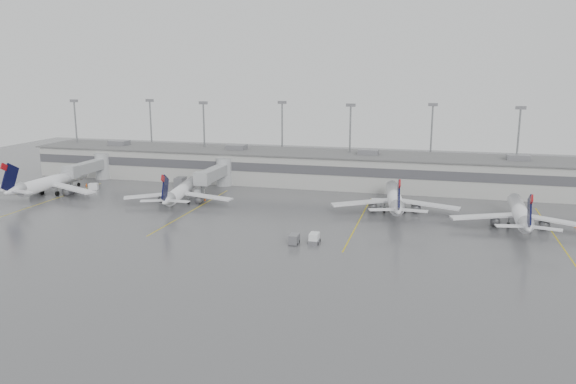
% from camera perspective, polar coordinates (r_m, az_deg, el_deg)
% --- Properties ---
extents(ground, '(260.00, 260.00, 0.00)m').
position_cam_1_polar(ground, '(92.04, -5.75, -6.01)').
color(ground, '#4D4D50').
rests_on(ground, ground).
extents(terminal, '(152.00, 17.00, 9.45)m').
position_cam_1_polar(terminal, '(145.22, 2.22, 2.50)').
color(terminal, '#B0B0AB').
rests_on(terminal, ground).
extents(light_masts, '(142.40, 8.00, 20.60)m').
position_cam_1_polar(light_masts, '(149.69, 2.73, 5.83)').
color(light_masts, gray).
rests_on(light_masts, ground).
extents(jet_bridge_left, '(4.00, 17.20, 7.00)m').
position_cam_1_polar(jet_bridge_left, '(156.05, -19.16, 2.40)').
color(jet_bridge_left, '#939597').
rests_on(jet_bridge_left, ground).
extents(jet_bridge_right, '(4.00, 17.20, 7.00)m').
position_cam_1_polar(jet_bridge_right, '(139.71, -7.13, 1.90)').
color(jet_bridge_right, '#939597').
rests_on(jet_bridge_right, ground).
extents(stand_markings, '(105.25, 40.00, 0.01)m').
position_cam_1_polar(stand_markings, '(113.88, -1.53, -2.37)').
color(stand_markings, gold).
rests_on(stand_markings, ground).
extents(jet_far_left, '(27.28, 30.56, 9.89)m').
position_cam_1_polar(jet_far_left, '(143.11, -23.01, 0.93)').
color(jet_far_left, white).
rests_on(jet_far_left, ground).
extents(jet_mid_left, '(23.81, 26.92, 8.77)m').
position_cam_1_polar(jet_mid_left, '(125.59, -10.88, 0.07)').
color(jet_mid_left, white).
rests_on(jet_mid_left, ground).
extents(jet_mid_right, '(25.97, 29.27, 9.49)m').
position_cam_1_polar(jet_mid_right, '(117.82, 10.78, -0.62)').
color(jet_mid_right, white).
rests_on(jet_mid_right, ground).
extents(jet_far_right, '(25.29, 28.35, 9.17)m').
position_cam_1_polar(jet_far_right, '(112.70, 22.53, -1.99)').
color(jet_far_right, white).
rests_on(jet_far_right, ground).
extents(baggage_tug, '(1.85, 2.81, 1.78)m').
position_cam_1_polar(baggage_tug, '(95.59, 2.67, -4.83)').
color(baggage_tug, white).
rests_on(baggage_tug, ground).
extents(baggage_cart, '(1.55, 2.62, 1.67)m').
position_cam_1_polar(baggage_cart, '(95.12, 0.63, -4.79)').
color(baggage_cart, slate).
rests_on(baggage_cart, ground).
extents(gse_uld_a, '(2.45, 2.00, 1.50)m').
position_cam_1_polar(gse_uld_a, '(146.43, -19.16, 0.54)').
color(gse_uld_a, white).
rests_on(gse_uld_a, ground).
extents(gse_uld_b, '(2.30, 1.69, 1.51)m').
position_cam_1_polar(gse_uld_b, '(133.12, -8.98, -0.04)').
color(gse_uld_b, white).
rests_on(gse_uld_b, ground).
extents(gse_uld_c, '(2.46, 1.91, 1.56)m').
position_cam_1_polar(gse_uld_c, '(122.92, 9.00, -1.05)').
color(gse_uld_c, white).
rests_on(gse_uld_c, ground).
extents(gse_loader, '(2.54, 3.78, 2.26)m').
position_cam_1_polar(gse_loader, '(144.64, -10.88, 1.02)').
color(gse_loader, slate).
rests_on(gse_loader, ground).
extents(cone_a, '(0.50, 0.50, 0.79)m').
position_cam_1_polar(cone_a, '(151.30, -19.80, 0.72)').
color(cone_a, '#E04A04').
rests_on(cone_a, ground).
extents(cone_b, '(0.44, 0.44, 0.70)m').
position_cam_1_polar(cone_b, '(127.90, -8.44, -0.71)').
color(cone_b, '#E04A04').
rests_on(cone_b, ground).
extents(cone_c, '(0.49, 0.49, 0.77)m').
position_cam_1_polar(cone_c, '(124.20, 8.60, -1.09)').
color(cone_c, '#E04A04').
rests_on(cone_c, ground).
extents(cone_d, '(0.45, 0.45, 0.72)m').
position_cam_1_polar(cone_d, '(118.19, 27.19, -3.03)').
color(cone_d, '#E04A04').
rests_on(cone_d, ground).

